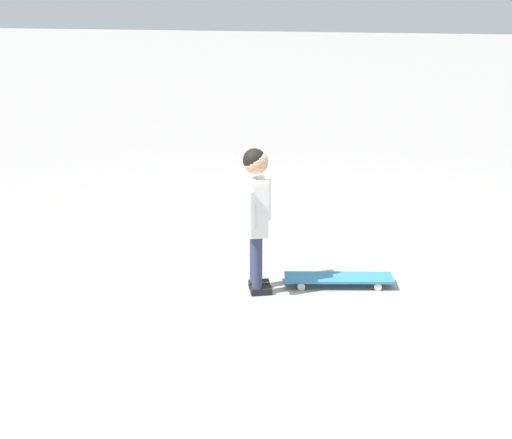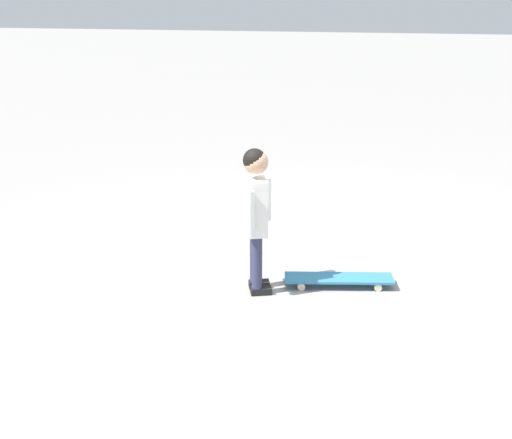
{
  "view_description": "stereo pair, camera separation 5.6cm",
  "coord_description": "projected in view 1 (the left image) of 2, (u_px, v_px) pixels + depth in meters",
  "views": [
    {
      "loc": [
        0.26,
        -4.73,
        2.16
      ],
      "look_at": [
        -0.5,
        -0.22,
        0.55
      ],
      "focal_mm": 48.43,
      "sensor_mm": 36.0,
      "label": 1
    },
    {
      "loc": [
        0.31,
        -4.72,
        2.16
      ],
      "look_at": [
        -0.5,
        -0.22,
        0.55
      ],
      "focal_mm": 48.43,
      "sensor_mm": 36.0,
      "label": 2
    }
  ],
  "objects": [
    {
      "name": "skateboard",
      "position": [
        339.0,
        278.0,
        5.09
      ],
      "size": [
        0.82,
        0.31,
        0.07
      ],
      "color": "teal",
      "rests_on": "ground"
    },
    {
      "name": "child_person",
      "position": [
        256.0,
        205.0,
        4.81
      ],
      "size": [
        0.23,
        0.4,
        1.06
      ],
      "color": "#2D3351",
      "rests_on": "ground"
    },
    {
      "name": "ground_plane",
      "position": [
        327.0,
        283.0,
        5.15
      ],
      "size": [
        50.0,
        50.0,
        0.0
      ],
      "primitive_type": "plane",
      "color": "gray"
    }
  ]
}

